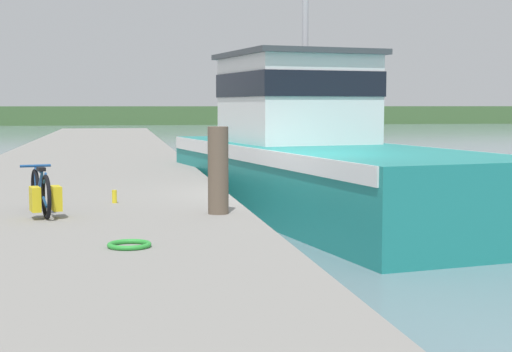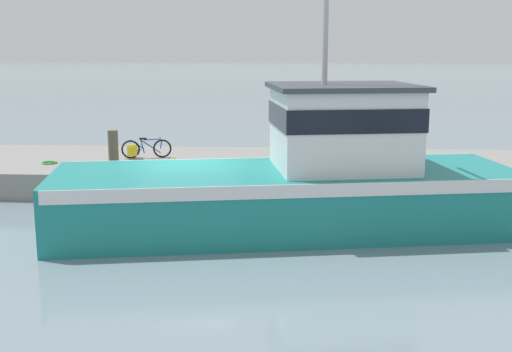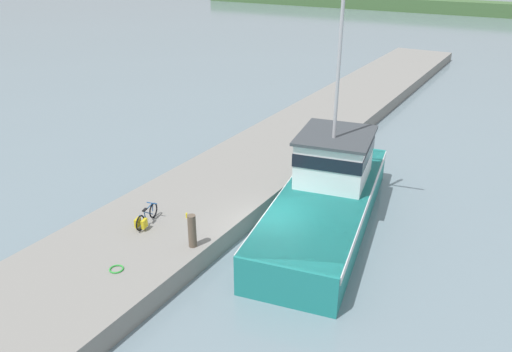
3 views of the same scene
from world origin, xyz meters
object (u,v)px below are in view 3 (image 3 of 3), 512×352
(fishing_boat_main, at_px, (329,191))
(water_bottle_on_curb, at_px, (187,215))
(mooring_post, at_px, (192,231))
(bicycle_touring, at_px, (145,218))

(fishing_boat_main, distance_m, water_bottle_on_curb, 5.96)
(fishing_boat_main, distance_m, mooring_post, 6.33)
(mooring_post, distance_m, water_bottle_on_curb, 2.17)
(bicycle_touring, relative_size, mooring_post, 1.29)
(bicycle_touring, distance_m, water_bottle_on_curb, 1.64)
(water_bottle_on_curb, bearing_deg, bicycle_touring, -127.50)
(fishing_boat_main, xyz_separation_m, bicycle_touring, (-5.22, -5.47, -0.15))
(mooring_post, bearing_deg, fishing_boat_main, 64.12)
(water_bottle_on_curb, bearing_deg, fishing_boat_main, 44.67)
(fishing_boat_main, bearing_deg, mooring_post, -126.46)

